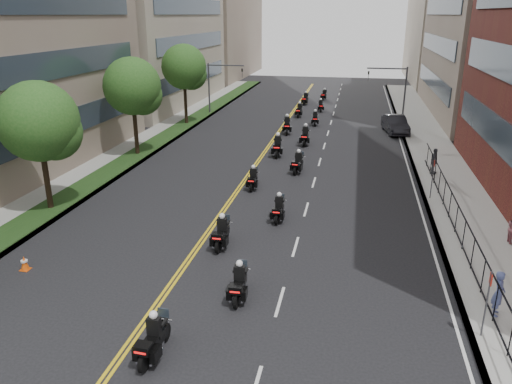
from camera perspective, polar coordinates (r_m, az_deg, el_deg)
ground at (r=16.89m, az=-11.55°, el=-19.88°), size 160.00×160.00×0.00m
sidewalk_right at (r=38.86m, az=20.35°, el=2.63°), size 4.00×90.00×0.15m
sidewalk_left at (r=42.19m, az=-13.80°, el=4.59°), size 4.00×90.00×0.15m
grass_strip at (r=41.84m, az=-12.82°, el=4.67°), size 2.00×90.00×0.04m
building_left_far at (r=94.02m, az=-6.16°, el=21.00°), size 16.00×28.00×26.00m
iron_fence at (r=26.32m, az=22.29°, el=-3.62°), size 0.05×28.00×1.50m
street_trees at (r=35.15m, az=-17.40°, el=9.76°), size 4.40×38.40×7.98m
traffic_signal_right at (r=54.43m, az=15.70°, el=11.63°), size 4.09×0.20×5.60m
traffic_signal_left at (r=56.37m, az=-4.46°, el=12.53°), size 4.09×0.20×5.60m
motorcycle_0 at (r=17.23m, az=-11.66°, el=-16.23°), size 0.55×2.26×1.67m
motorcycle_1 at (r=19.94m, az=-1.95°, el=-10.48°), size 0.53×2.19×1.62m
motorcycle_2 at (r=24.14m, az=-3.95°, el=-4.80°), size 0.52×2.29×1.69m
motorcycle_3 at (r=27.17m, az=2.61°, el=-2.00°), size 0.49×2.13×1.57m
motorcycle_4 at (r=32.09m, az=-0.35°, el=1.45°), size 0.50×2.10×1.55m
motorcycle_5 at (r=35.50m, az=4.82°, el=3.27°), size 0.68×2.27×1.68m
motorcycle_6 at (r=39.65m, az=2.48°, el=5.19°), size 0.67×2.54×1.87m
motorcycle_7 at (r=43.29m, az=5.64°, el=6.33°), size 0.58×2.50×1.85m
motorcycle_8 at (r=47.34m, az=3.56°, el=7.54°), size 0.75×2.50×1.85m
motorcycle_9 at (r=51.32m, az=6.76°, el=8.29°), size 0.58×2.17×1.60m
motorcycle_10 at (r=55.44m, az=4.97°, el=9.23°), size 0.54×2.29×1.69m
motorcycle_11 at (r=58.92m, az=7.40°, el=9.70°), size 0.63×2.06×1.53m
motorcycle_12 at (r=63.35m, az=5.68°, el=10.50°), size 0.64×2.24×1.66m
motorcycle_13 at (r=67.16m, az=7.79°, el=10.90°), size 0.62×2.09×1.54m
parked_sedan at (r=49.27m, az=15.64°, el=7.45°), size 2.52×5.23×1.65m
pedestrian_a at (r=20.60m, az=25.99°, el=-10.36°), size 0.56×0.72×1.76m
pedestrian_c at (r=36.69m, az=19.70°, el=3.34°), size 0.84×1.14×1.80m
traffic_cone at (r=24.37m, az=-24.94°, el=-7.38°), size 0.40×0.40×0.66m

